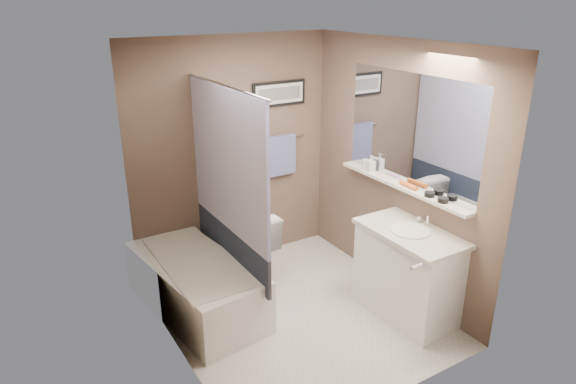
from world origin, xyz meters
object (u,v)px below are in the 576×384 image
toilet (247,243)px  candle_bowl_far (430,194)px  glass_jar (366,165)px  candle_bowl_near (443,200)px  soap_bottle (371,163)px  hair_brush_front (408,185)px  vanity (408,275)px  bathtub (196,286)px

toilet → candle_bowl_far: (1.10, -1.35, 0.76)m
toilet → glass_jar: size_ratio=7.45×
candle_bowl_near → soap_bottle: size_ratio=0.55×
toilet → candle_bowl_near: 2.01m
hair_brush_front → candle_bowl_near: bearing=-90.0°
glass_jar → soap_bottle: size_ratio=0.61×
candle_bowl_near → candle_bowl_far: same height
candle_bowl_near → hair_brush_front: bearing=90.0°
toilet → candle_bowl_near: bearing=124.3°
candle_bowl_far → candle_bowl_near: bearing=-90.0°
vanity → hair_brush_front: 0.81m
bathtub → candle_bowl_far: 2.25m
vanity → hair_brush_front: size_ratio=4.09×
candle_bowl_near → hair_brush_front: 0.41m
candle_bowl_near → glass_jar: 1.01m
toilet → candle_bowl_far: candle_bowl_far is taller
hair_brush_front → glass_jar: glass_jar is taller
hair_brush_front → candle_bowl_far: bearing=-90.0°
toilet → soap_bottle: 1.48m
bathtub → toilet: size_ratio=2.01×
glass_jar → hair_brush_front: bearing=-90.0°
candle_bowl_far → vanity: bearing=-175.4°
vanity → toilet: bearing=121.0°
candle_bowl_near → candle_bowl_far: bearing=90.0°
bathtub → vanity: 1.92m
toilet → candle_bowl_far: bearing=127.3°
vanity → glass_jar: 1.18m
candle_bowl_near → candle_bowl_far: (0.00, 0.15, 0.00)m
toilet → hair_brush_front: (1.10, -1.09, 0.76)m
bathtub → candle_bowl_far: bearing=-37.8°
toilet → soap_bottle: soap_bottle is taller
soap_bottle → candle_bowl_far: bearing=-90.0°
bathtub → candle_bowl_near: (1.79, -1.19, 0.89)m
bathtub → candle_bowl_far: (1.79, -1.04, 0.89)m
toilet → hair_brush_front: size_ratio=3.39×
toilet → soap_bottle: (1.10, -0.56, 0.82)m
vanity → candle_bowl_far: bearing=1.7°
candle_bowl_near → glass_jar: bearing=90.0°
toilet → candle_bowl_near: (1.10, -1.50, 0.76)m
candle_bowl_far → soap_bottle: 0.79m
soap_bottle → glass_jar: bearing=90.0°
toilet → vanity: bearing=121.9°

